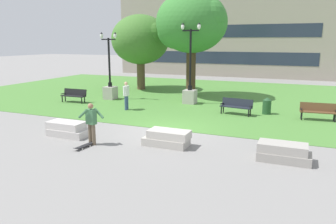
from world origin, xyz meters
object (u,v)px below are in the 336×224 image
(concrete_block_left, at_px, (167,138))
(park_bench_near_right, at_px, (74,95))
(concrete_block_right, at_px, (283,153))
(park_bench_far_left, at_px, (236,105))
(trash_bin, at_px, (267,106))
(person_skateboarder, at_px, (91,121))
(lamp_post_left, at_px, (190,88))
(skateboard, at_px, (84,146))
(park_bench_near_left, at_px, (318,110))
(lamp_post_center, at_px, (110,86))
(concrete_block_center, at_px, (68,129))
(person_bystander_near_lawn, at_px, (126,94))

(concrete_block_left, xyz_separation_m, park_bench_near_right, (-9.52, 6.23, 0.23))
(concrete_block_right, xyz_separation_m, park_bench_far_left, (-2.96, 6.73, 0.23))
(concrete_block_right, bearing_deg, trash_bin, 100.40)
(park_bench_near_right, distance_m, trash_bin, 12.61)
(concrete_block_right, bearing_deg, person_skateboarder, -171.95)
(park_bench_near_right, xyz_separation_m, park_bench_far_left, (10.96, 0.47, 0.00))
(concrete_block_right, distance_m, lamp_post_left, 11.05)
(person_skateboarder, distance_m, skateboard, 1.01)
(concrete_block_left, distance_m, lamp_post_left, 9.16)
(skateboard, relative_size, park_bench_far_left, 0.56)
(concrete_block_left, distance_m, park_bench_near_left, 9.03)
(lamp_post_center, bearing_deg, skateboard, -63.02)
(concrete_block_center, xyz_separation_m, concrete_block_left, (4.62, 0.43, 0.00))
(concrete_block_left, relative_size, park_bench_near_left, 1.01)
(person_skateboarder, bearing_deg, trash_bin, 55.31)
(park_bench_near_left, height_order, lamp_post_center, lamp_post_center)
(concrete_block_left, bearing_deg, lamp_post_left, 103.27)
(concrete_block_right, distance_m, skateboard, 7.50)
(concrete_block_center, bearing_deg, skateboard, -33.07)
(concrete_block_left, xyz_separation_m, skateboard, (-2.93, -1.53, -0.22))
(concrete_block_center, relative_size, park_bench_near_right, 1.02)
(concrete_block_left, bearing_deg, concrete_block_right, -0.28)
(lamp_post_left, bearing_deg, concrete_block_left, -76.73)
(lamp_post_center, bearing_deg, person_bystander_near_lawn, -43.92)
(park_bench_near_left, bearing_deg, concrete_block_center, -144.25)
(concrete_block_left, xyz_separation_m, concrete_block_right, (4.41, -0.02, 0.00))
(skateboard, height_order, person_bystander_near_lawn, person_bystander_near_lawn)
(person_skateboarder, xyz_separation_m, skateboard, (-0.05, -0.48, -0.89))
(lamp_post_center, bearing_deg, concrete_block_right, -33.90)
(skateboard, relative_size, person_bystander_near_lawn, 0.60)
(concrete_block_center, distance_m, park_bench_near_left, 12.71)
(park_bench_near_right, bearing_deg, park_bench_near_left, 2.89)
(concrete_block_left, distance_m, park_bench_far_left, 6.86)
(concrete_block_right, bearing_deg, skateboard, -168.38)
(concrete_block_left, distance_m, concrete_block_right, 4.41)
(person_skateboarder, height_order, skateboard, person_skateboarder)
(concrete_block_right, relative_size, park_bench_near_right, 1.00)
(park_bench_near_right, bearing_deg, person_bystander_near_lawn, -10.01)
(concrete_block_right, relative_size, lamp_post_center, 0.38)
(concrete_block_right, relative_size, trash_bin, 1.88)
(park_bench_near_left, bearing_deg, lamp_post_center, 174.73)
(concrete_block_right, xyz_separation_m, skateboard, (-7.34, -1.51, -0.22))
(skateboard, distance_m, trash_bin, 10.81)
(concrete_block_center, height_order, park_bench_far_left, park_bench_far_left)
(concrete_block_center, bearing_deg, park_bench_near_right, 126.32)
(skateboard, bearing_deg, concrete_block_left, 27.61)
(concrete_block_right, xyz_separation_m, trash_bin, (-1.38, 7.51, 0.20))
(trash_bin, bearing_deg, lamp_post_center, 175.97)
(skateboard, height_order, lamp_post_center, lamp_post_center)
(concrete_block_center, height_order, lamp_post_center, lamp_post_center)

